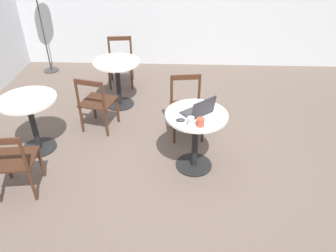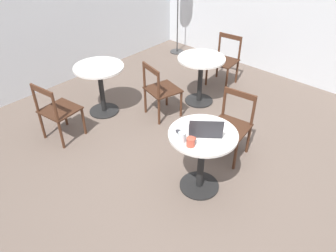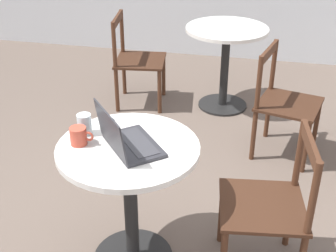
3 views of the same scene
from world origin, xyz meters
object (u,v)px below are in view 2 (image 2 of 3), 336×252
object	(u,v)px
chair_mid_right	(224,60)
chair_far_left	(57,111)
mug	(191,142)
drinking_glass	(182,137)
chair_near_right	(231,126)
cafe_table_mid	(201,70)
chair_mid_left	(160,90)
mouse	(180,132)
cafe_table_far	(100,79)
cafe_table_near	(202,149)
laptop	(205,130)

from	to	relation	value
chair_mid_right	chair_far_left	bearing A→B (deg)	165.98
chair_far_left	mug	bearing A→B (deg)	-81.89
chair_mid_right	drinking_glass	xyz separation A→B (m)	(-2.52, -1.18, 0.38)
chair_near_right	chair_mid_right	xyz separation A→B (m)	(1.55, 1.16, 0.00)
cafe_table_mid	drinking_glass	world-z (taller)	drinking_glass
chair_mid_left	mouse	world-z (taller)	chair_mid_left
mouse	mug	xyz separation A→B (m)	(-0.08, -0.21, 0.03)
cafe_table_mid	cafe_table_far	world-z (taller)	same
cafe_table_mid	chair_far_left	xyz separation A→B (m)	(-2.02, 0.79, -0.13)
cafe_table_far	drinking_glass	xyz separation A→B (m)	(-0.52, -1.98, 0.26)
cafe_table_near	mug	bearing A→B (deg)	-172.51
chair_mid_left	cafe_table_near	bearing A→B (deg)	-120.30
cafe_table_far	drinking_glass	world-z (taller)	drinking_glass
mouse	drinking_glass	world-z (taller)	drinking_glass
chair_near_right	chair_mid_left	size ratio (longest dim) A/B	1.00
chair_near_right	mug	world-z (taller)	mug
cafe_table_near	chair_mid_left	bearing A→B (deg)	59.70
cafe_table_mid	drinking_glass	size ratio (longest dim) A/B	6.84
cafe_table_far	mug	distance (m)	2.16
chair_near_right	chair_mid_right	world-z (taller)	same
laptop	mouse	size ratio (longest dim) A/B	4.07
chair_far_left	mouse	xyz separation A→B (m)	(0.36, -1.77, 0.34)
cafe_table_mid	laptop	xyz separation A→B (m)	(-1.49, -1.19, 0.25)
chair_mid_right	mug	world-z (taller)	mug
cafe_table_far	chair_near_right	world-z (taller)	chair_near_right
cafe_table_far	mouse	xyz separation A→B (m)	(-0.43, -1.88, 0.22)
cafe_table_far	chair_mid_left	xyz separation A→B (m)	(0.51, -0.71, -0.13)
chair_far_left	laptop	xyz separation A→B (m)	(0.52, -1.97, 0.37)
cafe_table_near	cafe_table_far	world-z (taller)	same
chair_far_left	mug	xyz separation A→B (m)	(0.28, -1.98, 0.37)
cafe_table_near	cafe_table_mid	xyz separation A→B (m)	(1.49, 1.17, 0.00)
mouse	mug	world-z (taller)	mug
cafe_table_far	mouse	bearing A→B (deg)	-102.99
cafe_table_mid	mug	distance (m)	2.12
cafe_table_mid	chair_near_right	distance (m)	1.32
cafe_table_mid	chair_mid_right	distance (m)	0.79
cafe_table_far	chair_mid_left	bearing A→B (deg)	-54.36
cafe_table_near	drinking_glass	distance (m)	0.36
chair_mid_right	cafe_table_near	bearing A→B (deg)	-151.11
cafe_table_far	mug	bearing A→B (deg)	-103.87
chair_near_right	mouse	world-z (taller)	chair_near_right
cafe_table_mid	laptop	size ratio (longest dim) A/B	1.84
chair_far_left	drinking_glass	size ratio (longest dim) A/B	7.57
chair_far_left	chair_mid_left	bearing A→B (deg)	-24.96
chair_mid_right	drinking_glass	size ratio (longest dim) A/B	7.57
chair_mid_right	mouse	size ratio (longest dim) A/B	8.29
chair_mid_left	drinking_glass	distance (m)	1.68
cafe_table_mid	chair_mid_left	size ratio (longest dim) A/B	0.90
laptop	chair_mid_right	bearing A→B (deg)	29.34
chair_mid_left	mouse	bearing A→B (deg)	-129.00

